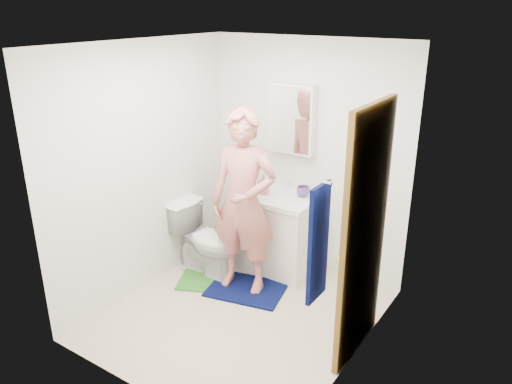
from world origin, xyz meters
TOP-DOWN VIEW (x-y plane):
  - floor at (0.00, 0.00)m, footprint 2.20×2.40m
  - ceiling at (0.00, 0.00)m, footprint 2.20×2.40m
  - wall_back at (0.00, 1.21)m, footprint 2.20×0.02m
  - wall_front at (0.00, -1.21)m, footprint 2.20×0.02m
  - wall_left at (-1.11, 0.00)m, footprint 0.02×2.40m
  - wall_right at (1.11, 0.00)m, footprint 0.02×2.40m
  - vanity_cabinet at (-0.15, 0.91)m, footprint 0.75×0.55m
  - countertop at (-0.15, 0.91)m, footprint 0.79×0.59m
  - sink_basin at (-0.15, 0.91)m, footprint 0.40×0.40m
  - faucet at (-0.15, 1.09)m, footprint 0.03×0.03m
  - medicine_cabinet at (-0.15, 1.14)m, footprint 0.50×0.12m
  - mirror_panel at (-0.15, 1.08)m, footprint 0.46×0.01m
  - door at (1.07, 0.15)m, footprint 0.05×0.80m
  - door_knob at (1.03, -0.17)m, footprint 0.07×0.07m
  - towel at (1.03, -0.57)m, footprint 0.03×0.24m
  - towel_hook at (1.07, -0.57)m, footprint 0.06×0.02m
  - toilet at (-0.74, 0.44)m, footprint 0.76×0.45m
  - bath_mat at (-0.18, 0.36)m, footprint 0.84×0.68m
  - green_rug at (-0.65, 0.25)m, footprint 0.62×0.59m
  - soap_dispenser at (-0.30, 0.85)m, footprint 0.12×0.12m
  - toothbrush_cup at (0.07, 1.01)m, footprint 0.17×0.17m
  - man at (-0.23, 0.40)m, footprint 0.73×0.55m

SIDE VIEW (x-z plane):
  - floor at x=0.00m, z-range -0.02..0.00m
  - green_rug at x=-0.65m, z-range 0.00..0.02m
  - bath_mat at x=-0.18m, z-range 0.00..0.02m
  - toilet at x=-0.74m, z-range 0.00..0.76m
  - vanity_cabinet at x=-0.15m, z-range 0.00..0.80m
  - countertop at x=-0.15m, z-range 0.80..0.85m
  - sink_basin at x=-0.15m, z-range 0.83..0.86m
  - toothbrush_cup at x=0.07m, z-range 0.85..0.96m
  - faucet at x=-0.15m, z-range 0.85..0.97m
  - man at x=-0.23m, z-range 0.02..1.82m
  - door_knob at x=1.03m, z-range 0.91..0.98m
  - soap_dispenser at x=-0.30m, z-range 0.85..1.06m
  - door at x=1.07m, z-range 0.00..2.05m
  - wall_back at x=0.00m, z-range 0.00..2.40m
  - wall_front at x=0.00m, z-range 0.00..2.40m
  - wall_left at x=-1.11m, z-range 0.00..2.40m
  - wall_right at x=1.11m, z-range 0.00..2.40m
  - towel at x=1.03m, z-range 0.85..1.65m
  - medicine_cabinet at x=-0.15m, z-range 1.25..1.95m
  - mirror_panel at x=-0.15m, z-range 1.27..1.93m
  - towel_hook at x=1.07m, z-range 1.66..1.68m
  - ceiling at x=0.00m, z-range 2.40..2.42m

